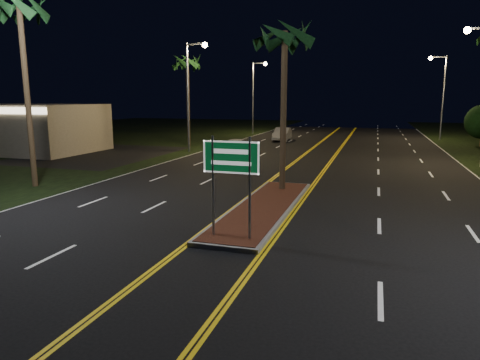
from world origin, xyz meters
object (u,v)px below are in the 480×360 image
at_px(palm_left_far, 187,63).
at_px(commercial_building, 11,128).
at_px(car_near, 235,146).
at_px(streetlight_left_far, 256,89).
at_px(streetlight_right_far, 440,87).
at_px(palm_median, 285,36).
at_px(streetlight_left_mid, 192,84).
at_px(palm_left_near, 19,10).
at_px(highway_sign, 231,167).
at_px(car_far, 282,133).
at_px(median_island, 264,207).

bearing_deg(palm_left_far, commercial_building, -148.75).
relative_size(palm_left_far, car_near, 1.68).
bearing_deg(streetlight_left_far, streetlight_right_far, -5.38).
height_order(palm_median, car_near, palm_median).
xyz_separation_m(streetlight_left_mid, palm_left_far, (-2.19, 4.00, 2.09)).
bearing_deg(streetlight_left_far, palm_left_far, -97.78).
bearing_deg(palm_left_near, streetlight_left_mid, 83.27).
distance_m(streetlight_left_far, palm_median, 35.18).
distance_m(streetlight_right_far, car_near, 26.87).
height_order(highway_sign, palm_left_far, palm_left_far).
height_order(streetlight_left_mid, streetlight_left_far, same).
bearing_deg(car_near, streetlight_left_far, 94.20).
distance_m(highway_sign, palm_left_far, 28.77).
distance_m(palm_median, car_far, 26.81).
xyz_separation_m(highway_sign, palm_left_far, (-12.80, 25.20, 5.34)).
height_order(streetlight_left_far, palm_left_far, streetlight_left_far).
bearing_deg(median_island, palm_median, 90.00).
bearing_deg(palm_left_near, palm_median, 11.31).
height_order(streetlight_right_far, car_far, streetlight_right_far).
distance_m(streetlight_right_far, car_far, 17.79).
distance_m(streetlight_right_far, palm_left_far, 27.36).
bearing_deg(palm_median, car_near, 118.79).
distance_m(streetlight_left_far, car_far, 10.74).
distance_m(highway_sign, commercial_building, 31.17).
bearing_deg(car_far, median_island, -81.49).
bearing_deg(streetlight_right_far, commercial_building, -148.99).
bearing_deg(streetlight_left_far, highway_sign, -75.56).
relative_size(streetlight_left_far, palm_left_far, 1.02).
relative_size(median_island, streetlight_right_far, 1.14).
relative_size(highway_sign, streetlight_right_far, 0.36).
height_order(streetlight_left_mid, palm_left_far, streetlight_left_mid).
relative_size(palm_left_near, car_near, 1.87).
distance_m(median_island, streetlight_left_far, 38.89).
bearing_deg(highway_sign, median_island, 90.00).
height_order(median_island, commercial_building, commercial_building).
bearing_deg(palm_left_near, car_near, 64.18).
xyz_separation_m(streetlight_right_far, palm_left_near, (-23.11, -34.00, 3.02)).
bearing_deg(streetlight_left_mid, palm_left_far, 118.67).
relative_size(median_island, palm_median, 1.23).
bearing_deg(highway_sign, palm_left_near, 157.40).
xyz_separation_m(highway_sign, streetlight_right_far, (10.61, 39.20, 3.25)).
bearing_deg(car_near, palm_left_far, 128.61).
xyz_separation_m(palm_left_far, car_far, (7.40, 7.96, -6.93)).
bearing_deg(streetlight_right_far, palm_left_far, -149.12).
bearing_deg(streetlight_left_mid, palm_median, -51.83).
distance_m(streetlight_left_mid, streetlight_left_far, 20.00).
bearing_deg(streetlight_left_mid, median_island, -58.02).
bearing_deg(car_near, streetlight_left_mid, 143.48).
height_order(streetlight_left_mid, car_near, streetlight_left_mid).
height_order(median_island, palm_left_far, palm_left_far).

